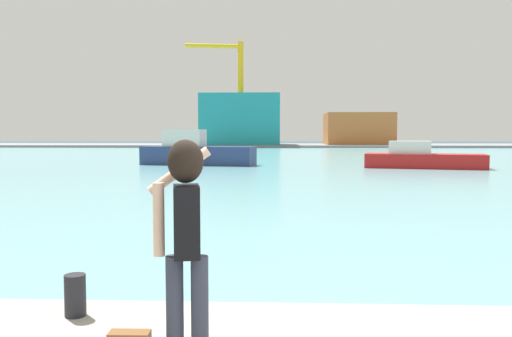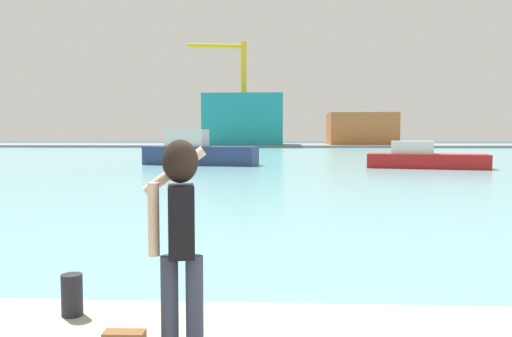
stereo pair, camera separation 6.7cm
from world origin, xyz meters
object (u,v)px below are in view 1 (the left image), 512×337
warehouse_left (242,120)px  person_photographer (185,225)px  harbor_bollard (75,295)px  port_crane (235,84)px  warehouse_right (358,129)px  boat_moored_2 (422,158)px  boat_moored (195,152)px

warehouse_left → person_photographer: bearing=-86.2°
harbor_bollard → port_crane: bearing=93.8°
warehouse_left → warehouse_right: bearing=3.9°
port_crane → boat_moored_2: bearing=-72.9°
boat_moored → warehouse_left: warehouse_left is taller
warehouse_left → boat_moored: bearing=-89.4°
person_photographer → boat_moored_2: size_ratio=0.22×
person_photographer → warehouse_right: size_ratio=0.15×
port_crane → person_photographer: bearing=-85.4°
boat_moored → warehouse_right: bearing=82.6°
harbor_bollard → person_photographer: bearing=-35.4°
boat_moored_2 → warehouse_right: (4.72, 59.39, 2.55)m
warehouse_right → harbor_bollard: bearing=-100.2°
warehouse_left → harbor_bollard: bearing=-86.9°
port_crane → warehouse_right: bearing=9.9°
boat_moored → person_photographer: bearing=-68.8°
person_photographer → warehouse_left: (-5.95, 88.58, 3.25)m
warehouse_left → warehouse_right: warehouse_left is taller
boat_moored_2 → port_crane: (-17.07, 55.60, 10.31)m
boat_moored → port_crane: 53.91m
person_photographer → harbor_bollard: person_photographer is taller
boat_moored → boat_moored_2: 15.69m
boat_moored_2 → port_crane: bearing=121.3°
person_photographer → boat_moored: (-5.33, 33.24, -0.59)m
person_photographer → harbor_bollard: 1.76m
person_photographer → warehouse_left: bearing=-7.6°
boat_moored → warehouse_right: 60.26m
person_photographer → boat_moored: bearing=-2.3°
boat_moored → warehouse_left: (-0.62, 55.33, 3.84)m
warehouse_right → port_crane: 23.43m
port_crane → harbor_bollard: bearing=-86.2°
harbor_bollard → boat_moored: bearing=97.2°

